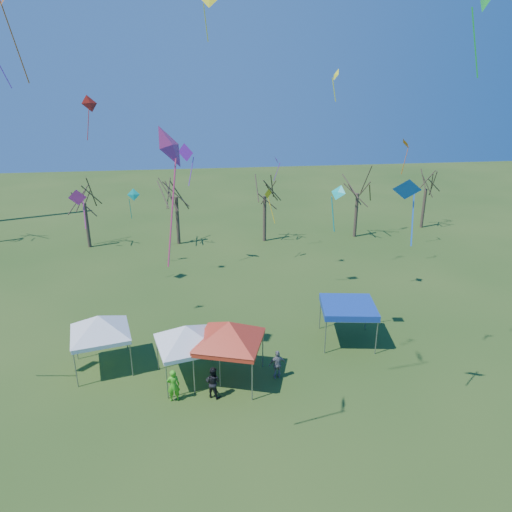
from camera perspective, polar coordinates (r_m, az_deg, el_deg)
The scene contains 26 objects.
ground at distance 23.20m, azimuth -3.85°, elevation -17.27°, with size 140.00×140.00×0.00m, color #2A4B18.
tree_1 at distance 44.88m, azimuth -20.91°, elevation 8.10°, with size 3.42×3.42×7.54m.
tree_2 at distance 43.52m, azimuth -10.08°, elevation 9.43°, with size 3.71×3.71×8.18m.
tree_3 at distance 43.84m, azimuth 1.11°, elevation 9.52°, with size 3.59×3.59×7.91m.
tree_4 at distance 46.29m, azimuth 12.74°, elevation 9.58°, with size 3.58×3.58×7.89m.
tree_5 at distance 51.73m, azimuth 20.68°, elevation 9.48°, with size 3.39×3.39×7.46m.
tent_white_west at distance 25.16m, azimuth -19.10°, elevation -7.49°, with size 3.98×3.98×3.58m.
tent_white_mid at distance 23.26m, azimuth -8.77°, elevation -9.04°, with size 3.89×3.89×3.51m.
tent_red at distance 22.79m, azimuth -3.38°, elevation -8.69°, with size 4.12×4.12×3.85m.
tent_blue at distance 27.13m, azimuth 11.45°, elevation -6.30°, with size 3.54×3.54×2.39m.
person_grey at distance 24.09m, azimuth 2.71°, elevation -13.39°, with size 0.92×0.38×1.57m, color slate.
person_green at distance 22.86m, azimuth -10.29°, elevation -15.62°, with size 0.61×0.40×1.68m, color green.
person_dark at distance 22.87m, azimuth -5.42°, elevation -15.42°, with size 0.79×0.61×1.62m, color black.
kite_1 at distance 24.04m, azimuth -21.38°, elevation 6.78°, with size 0.89×0.46×2.00m.
kite_22 at distance 38.17m, azimuth 1.51°, elevation 7.66°, with size 1.06×1.00×3.02m.
kite_5 at distance 14.61m, azimuth -10.59°, elevation 13.20°, with size 1.25×1.59×4.56m.
kite_0 at distance 20.64m, azimuth 26.70°, elevation 26.57°, with size 0.66×0.94×3.13m.
kite_2 at distance 41.42m, azimuth -20.08°, elevation 17.47°, with size 1.50×1.49×3.65m.
kite_19 at distance 41.03m, azimuth 2.60°, elevation 11.84°, with size 0.59×0.85×2.20m.
kite_17 at distance 24.81m, azimuth 10.20°, elevation 7.68°, with size 0.98×1.03×2.66m.
kite_18 at distance 29.16m, azimuth 9.93°, elevation 21.35°, with size 0.38×0.74×1.87m.
kite_12 at distance 43.27m, azimuth 18.22°, elevation 13.18°, with size 0.68×1.04×3.15m.
kite_13 at distance 38.27m, azimuth -15.08°, elevation 7.35°, with size 1.00×0.73×2.57m.
kite_11 at distance 36.69m, azimuth -8.75°, elevation 12.66°, with size 1.37×1.19×3.26m.
kite_24 at distance 28.52m, azimuth -5.83°, elevation 29.24°, with size 1.07×0.80×2.55m.
kite_27 at distance 18.71m, azimuth 18.37°, elevation 7.88°, with size 1.27×1.01×2.69m.
Camera 1 is at (-1.31, -18.44, 14.02)m, focal length 32.00 mm.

